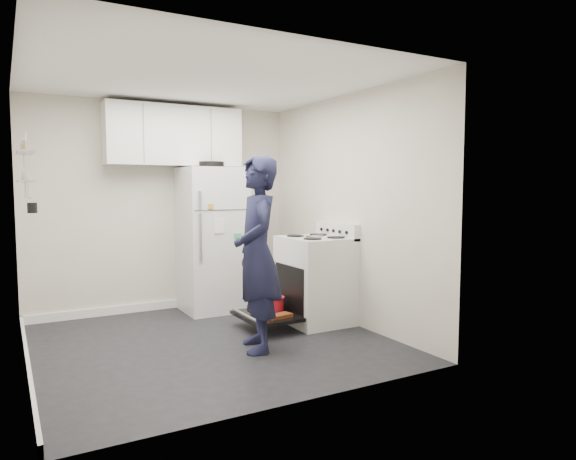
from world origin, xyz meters
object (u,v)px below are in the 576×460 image
electric_range (314,281)px  open_oven_door (268,310)px  refrigerator (212,239)px  person (257,254)px

electric_range → open_oven_door: bearing=175.3°
open_oven_door → refrigerator: (-0.22, 1.05, 0.68)m
electric_range → person: (-0.96, -0.55, 0.42)m
open_oven_door → person: size_ratio=0.40×
electric_range → refrigerator: size_ratio=0.61×
electric_range → open_oven_door: (-0.55, 0.05, -0.27)m
electric_range → refrigerator: bearing=125.0°
electric_range → person: 1.19m
electric_range → open_oven_door: 0.61m
open_oven_door → refrigerator: size_ratio=0.39×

